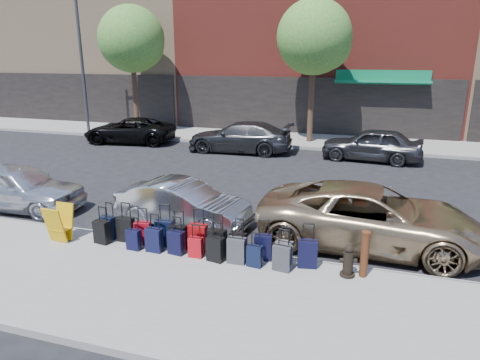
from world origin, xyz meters
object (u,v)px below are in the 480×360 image
(bollard, at_px, (365,253))
(car_near_1, at_px, (183,204))
(fire_hydrant, at_px, (348,261))
(car_far_1, at_px, (240,137))
(tree_center, at_px, (317,39))
(tree_left, at_px, (134,41))
(suitcase_front_5, at_px, (198,238))
(display_rack, at_px, (60,224))
(car_near_2, at_px, (371,217))
(car_far_0, at_px, (129,130))
(streetlight, at_px, (84,55))
(car_near_0, at_px, (17,187))
(car_far_2, at_px, (372,144))

(bollard, height_order, car_near_1, car_near_1)
(fire_hydrant, xyz_separation_m, car_far_1, (-5.95, 11.47, 0.27))
(tree_center, distance_m, car_near_1, 13.59)
(tree_left, xyz_separation_m, tree_center, (10.50, 0.00, 0.00))
(tree_left, xyz_separation_m, suitcase_front_5, (9.79, -14.26, -4.93))
(display_rack, relative_size, car_near_2, 0.17)
(bollard, bearing_deg, car_far_0, 137.11)
(suitcase_front_5, xyz_separation_m, car_far_1, (-2.46, 11.27, 0.27))
(car_near_1, xyz_separation_m, car_far_0, (-7.75, 10.01, 0.04))
(suitcase_front_5, height_order, car_near_1, car_near_1)
(car_far_0, bearing_deg, streetlight, -123.64)
(tree_center, relative_size, bollard, 7.15)
(display_rack, xyz_separation_m, car_near_0, (-3.11, 1.90, 0.11))
(tree_center, xyz_separation_m, car_far_2, (3.09, -2.98, -4.66))
(fire_hydrant, relative_size, car_far_0, 0.15)
(car_far_2, bearing_deg, car_near_0, -41.12)
(car_near_1, bearing_deg, car_near_2, -81.30)
(streetlight, distance_m, car_far_0, 5.83)
(display_rack, relative_size, car_near_0, 0.22)
(fire_hydrant, relative_size, car_far_1, 0.14)
(car_near_1, bearing_deg, fire_hydrant, -105.11)
(tree_left, height_order, tree_center, same)
(fire_hydrant, bearing_deg, car_far_0, 121.98)
(streetlight, height_order, bollard, streetlight)
(bollard, distance_m, car_far_2, 11.41)
(suitcase_front_5, bearing_deg, streetlight, 132.83)
(fire_hydrant, xyz_separation_m, bollard, (0.32, 0.08, 0.20))
(tree_center, relative_size, display_rack, 7.83)
(car_near_0, relative_size, car_near_1, 1.09)
(streetlight, bearing_deg, car_near_0, -63.41)
(bollard, bearing_deg, fire_hydrant, -166.00)
(bollard, bearing_deg, display_rack, -176.96)
(tree_left, bearing_deg, fire_hydrant, -47.44)
(tree_left, xyz_separation_m, car_far_2, (13.59, -2.98, -4.66))
(display_rack, distance_m, car_far_2, 13.89)
(car_near_1, distance_m, car_far_0, 12.66)
(car_near_0, xyz_separation_m, car_far_2, (10.44, 9.90, 0.03))
(streetlight, height_order, car_far_2, streetlight)
(streetlight, relative_size, car_near_2, 1.44)
(suitcase_front_5, distance_m, car_far_2, 11.91)
(streetlight, relative_size, car_far_0, 1.63)
(display_rack, bearing_deg, car_far_1, 87.55)
(tree_left, height_order, fire_hydrant, tree_left)
(tree_center, xyz_separation_m, car_far_1, (-3.17, -2.99, -4.66))
(tree_left, height_order, car_near_1, tree_left)
(car_far_1, bearing_deg, streetlight, -104.75)
(car_far_2, bearing_deg, car_near_1, -21.89)
(streetlight, xyz_separation_m, car_near_0, (6.10, -12.18, -3.94))
(fire_hydrant, xyz_separation_m, car_near_2, (0.40, 2.04, 0.29))
(car_far_1, relative_size, car_far_2, 1.17)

